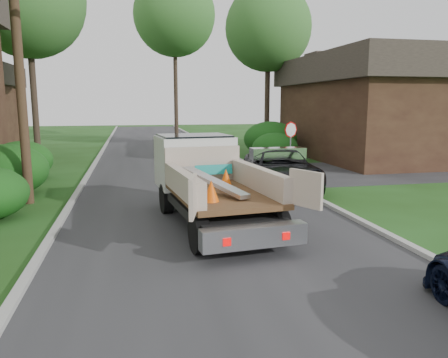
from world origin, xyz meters
TOP-DOWN VIEW (x-y plane):
  - ground at (0.00, 0.00)m, footprint 120.00×120.00m
  - road at (0.00, 10.00)m, footprint 8.00×90.00m
  - side_street at (12.00, 9.00)m, footprint 16.00×7.00m
  - curb_left at (-4.10, 10.00)m, footprint 0.20×90.00m
  - curb_right at (4.10, 10.00)m, footprint 0.20×90.00m
  - stop_sign at (5.20, 9.00)m, footprint 0.71×0.32m
  - utility_pole at (-5.48, 4.98)m, footprint 2.42×1.25m
  - house_right at (13.00, 14.00)m, footprint 9.72×12.96m
  - hedge_left_b at (-6.50, 6.50)m, footprint 2.86×2.86m
  - hedge_left_c at (-6.80, 10.00)m, footprint 2.60×2.60m
  - hedge_right_a at (5.80, 13.00)m, footprint 2.60×2.60m
  - hedge_right_b at (6.50, 16.00)m, footprint 3.38×3.38m
  - tree_left_far at (-7.50, 17.00)m, footprint 6.40×6.40m
  - tree_right_far at (7.50, 20.00)m, footprint 6.00×6.00m
  - tree_center_far at (2.00, 30.00)m, footprint 7.20×7.20m
  - flatbed_truck at (-0.06, 1.96)m, footprint 3.21×6.42m
  - black_pickup at (3.60, 5.75)m, footprint 3.47×5.90m

SIDE VIEW (x-z plane):
  - ground at x=0.00m, z-range 0.00..0.00m
  - road at x=0.00m, z-range -0.01..0.01m
  - side_street at x=12.00m, z-range 0.00..0.02m
  - curb_left at x=-4.10m, z-range 0.00..0.12m
  - curb_right at x=4.10m, z-range 0.00..0.12m
  - black_pickup at x=3.60m, z-range 0.00..1.54m
  - hedge_left_c at x=-6.80m, z-range 0.00..1.70m
  - hedge_right_a at x=5.80m, z-range 0.00..1.70m
  - hedge_left_b at x=-6.50m, z-range 0.00..1.87m
  - hedge_right_b at x=6.50m, z-range 0.00..2.21m
  - flatbed_truck at x=-0.06m, z-range 0.10..2.45m
  - stop_sign at x=5.20m, z-range 0.54..3.02m
  - house_right at x=13.00m, z-range 0.06..6.26m
  - utility_pole at x=-5.48m, z-range 0.17..10.17m
  - tree_right_far at x=7.50m, z-range 2.73..14.23m
  - tree_left_far at x=-7.50m, z-range 2.88..15.08m
  - tree_center_far at x=2.00m, z-range 3.68..18.28m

